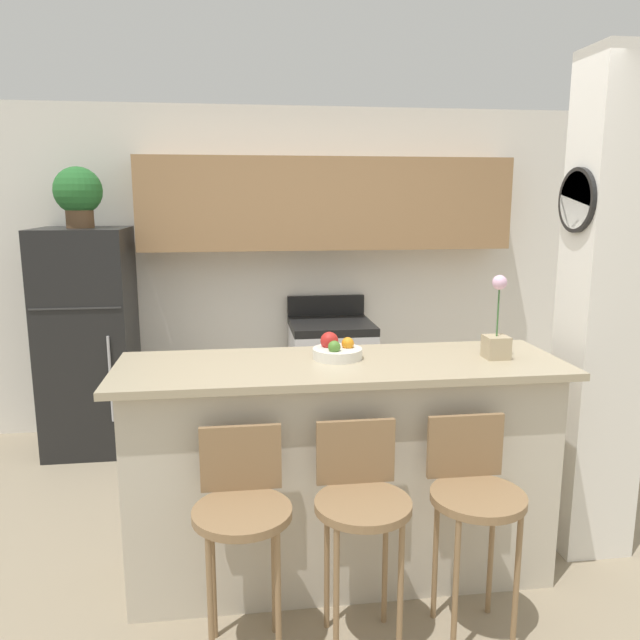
# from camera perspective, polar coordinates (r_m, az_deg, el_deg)

# --- Properties ---
(ground_plane) EXTENTS (14.00, 14.00, 0.00)m
(ground_plane) POSITION_cam_1_polar(r_m,az_deg,el_deg) (3.40, 1.85, -21.87)
(ground_plane) COLOR gray
(wall_back) EXTENTS (5.60, 0.38, 2.55)m
(wall_back) POSITION_cam_1_polar(r_m,az_deg,el_deg) (4.99, -1.00, 7.12)
(wall_back) COLOR white
(wall_back) RESTS_ON ground_plane
(pillar_right) EXTENTS (0.38, 0.32, 2.55)m
(pillar_right) POSITION_cam_1_polar(r_m,az_deg,el_deg) (3.47, 24.47, 0.62)
(pillar_right) COLOR white
(pillar_right) RESTS_ON ground_plane
(counter_bar) EXTENTS (2.12, 0.68, 1.09)m
(counter_bar) POSITION_cam_1_polar(r_m,az_deg,el_deg) (3.14, 1.92, -13.43)
(counter_bar) COLOR beige
(counter_bar) RESTS_ON ground_plane
(refrigerator) EXTENTS (0.63, 0.66, 1.64)m
(refrigerator) POSITION_cam_1_polar(r_m,az_deg,el_deg) (4.89, -20.37, -1.77)
(refrigerator) COLOR black
(refrigerator) RESTS_ON ground_plane
(stove_range) EXTENTS (0.63, 0.64, 1.07)m
(stove_range) POSITION_cam_1_polar(r_m,az_deg,el_deg) (4.92, 1.01, -5.29)
(stove_range) COLOR silver
(stove_range) RESTS_ON ground_plane
(bar_stool_left) EXTENTS (0.40, 0.40, 0.93)m
(bar_stool_left) POSITION_cam_1_polar(r_m,az_deg,el_deg) (2.62, -7.13, -16.91)
(bar_stool_left) COLOR olive
(bar_stool_left) RESTS_ON ground_plane
(bar_stool_mid) EXTENTS (0.40, 0.40, 0.93)m
(bar_stool_mid) POSITION_cam_1_polar(r_m,az_deg,el_deg) (2.66, 3.77, -16.34)
(bar_stool_mid) COLOR olive
(bar_stool_mid) RESTS_ON ground_plane
(bar_stool_right) EXTENTS (0.40, 0.40, 0.93)m
(bar_stool_right) POSITION_cam_1_polar(r_m,az_deg,el_deg) (2.79, 13.92, -15.31)
(bar_stool_right) COLOR olive
(bar_stool_right) RESTS_ON ground_plane
(potted_plant_on_fridge) EXTENTS (0.33, 0.33, 0.43)m
(potted_plant_on_fridge) POSITION_cam_1_polar(r_m,az_deg,el_deg) (4.78, -21.24, 10.70)
(potted_plant_on_fridge) COLOR brown
(potted_plant_on_fridge) RESTS_ON refrigerator
(orchid_vase) EXTENTS (0.11, 0.11, 0.41)m
(orchid_vase) POSITION_cam_1_polar(r_m,az_deg,el_deg) (3.12, 15.86, -1.25)
(orchid_vase) COLOR tan
(orchid_vase) RESTS_ON counter_bar
(fruit_bowl) EXTENTS (0.24, 0.24, 0.12)m
(fruit_bowl) POSITION_cam_1_polar(r_m,az_deg,el_deg) (3.02, 1.51, -2.79)
(fruit_bowl) COLOR silver
(fruit_bowl) RESTS_ON counter_bar
(trash_bin) EXTENTS (0.28, 0.28, 0.38)m
(trash_bin) POSITION_cam_1_polar(r_m,az_deg,el_deg) (4.77, -14.03, -9.63)
(trash_bin) COLOR black
(trash_bin) RESTS_ON ground_plane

